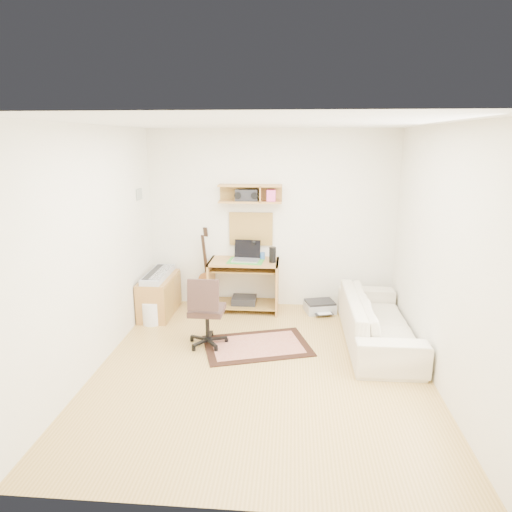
# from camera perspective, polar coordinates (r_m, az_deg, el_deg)

# --- Properties ---
(floor) EXTENTS (3.60, 4.00, 0.01)m
(floor) POSITION_cam_1_polar(r_m,az_deg,el_deg) (5.15, 0.74, -13.91)
(floor) COLOR tan
(floor) RESTS_ON ground
(ceiling) EXTENTS (3.60, 4.00, 0.01)m
(ceiling) POSITION_cam_1_polar(r_m,az_deg,el_deg) (4.53, 0.85, 16.51)
(ceiling) COLOR white
(ceiling) RESTS_ON ground
(back_wall) EXTENTS (3.60, 0.01, 2.60)m
(back_wall) POSITION_cam_1_polar(r_m,az_deg,el_deg) (6.63, 1.97, 4.55)
(back_wall) COLOR white
(back_wall) RESTS_ON ground
(left_wall) EXTENTS (0.01, 4.00, 2.60)m
(left_wall) POSITION_cam_1_polar(r_m,az_deg,el_deg) (5.12, -19.82, 0.69)
(left_wall) COLOR white
(left_wall) RESTS_ON ground
(right_wall) EXTENTS (0.01, 4.00, 2.60)m
(right_wall) POSITION_cam_1_polar(r_m,az_deg,el_deg) (4.90, 22.36, -0.14)
(right_wall) COLOR white
(right_wall) RESTS_ON ground
(wall_shelf) EXTENTS (0.90, 0.25, 0.26)m
(wall_shelf) POSITION_cam_1_polar(r_m,az_deg,el_deg) (6.47, -0.74, 7.88)
(wall_shelf) COLOR #B68040
(wall_shelf) RESTS_ON back_wall
(cork_board) EXTENTS (0.64, 0.03, 0.49)m
(cork_board) POSITION_cam_1_polar(r_m,az_deg,el_deg) (6.65, -0.64, 3.45)
(cork_board) COLOR tan
(cork_board) RESTS_ON back_wall
(wall_photo) EXTENTS (0.02, 0.20, 0.15)m
(wall_photo) POSITION_cam_1_polar(r_m,az_deg,el_deg) (6.41, -14.54, 7.55)
(wall_photo) COLOR #4C8CBF
(wall_photo) RESTS_ON left_wall
(desk) EXTENTS (1.00, 0.55, 0.75)m
(desk) POSITION_cam_1_polar(r_m,az_deg,el_deg) (6.61, -1.53, -3.74)
(desk) COLOR #B68040
(desk) RESTS_ON floor
(laptop) EXTENTS (0.41, 0.41, 0.29)m
(laptop) POSITION_cam_1_polar(r_m,az_deg,el_deg) (6.45, -1.29, 0.59)
(laptop) COLOR silver
(laptop) RESTS_ON desk
(speaker) EXTENTS (0.10, 0.10, 0.22)m
(speaker) POSITION_cam_1_polar(r_m,az_deg,el_deg) (6.40, 2.10, 0.16)
(speaker) COLOR black
(speaker) RESTS_ON desk
(desk_lamp) EXTENTS (0.09, 0.09, 0.28)m
(desk_lamp) POSITION_cam_1_polar(r_m,az_deg,el_deg) (6.59, 0.18, 0.87)
(desk_lamp) COLOR black
(desk_lamp) RESTS_ON desk
(pencil_cup) EXTENTS (0.07, 0.07, 0.10)m
(pencil_cup) POSITION_cam_1_polar(r_m,az_deg,el_deg) (6.57, 0.83, 0.00)
(pencil_cup) COLOR #3865A9
(pencil_cup) RESTS_ON desk
(boombox) EXTENTS (0.32, 0.14, 0.16)m
(boombox) POSITION_cam_1_polar(r_m,az_deg,el_deg) (6.47, -1.20, 7.71)
(boombox) COLOR black
(boombox) RESTS_ON wall_shelf
(rug) EXTENTS (1.44, 1.16, 0.02)m
(rug) POSITION_cam_1_polar(r_m,az_deg,el_deg) (5.61, 0.13, -11.24)
(rug) COLOR #CDAA89
(rug) RESTS_ON floor
(task_chair) EXTENTS (0.47, 0.47, 0.90)m
(task_chair) POSITION_cam_1_polar(r_m,az_deg,el_deg) (5.51, -6.20, -6.81)
(task_chair) COLOR #34231F
(task_chair) RESTS_ON floor
(cabinet) EXTENTS (0.40, 0.90, 0.55)m
(cabinet) POSITION_cam_1_polar(r_m,az_deg,el_deg) (6.65, -12.12, -4.88)
(cabinet) COLOR #B68040
(cabinet) RESTS_ON floor
(music_keyboard) EXTENTS (0.27, 0.87, 0.08)m
(music_keyboard) POSITION_cam_1_polar(r_m,az_deg,el_deg) (6.55, -12.26, -2.30)
(music_keyboard) COLOR #B2B5BA
(music_keyboard) RESTS_ON cabinet
(guitar) EXTENTS (0.36, 0.28, 1.19)m
(guitar) POSITION_cam_1_polar(r_m,az_deg,el_deg) (6.76, -6.46, -1.45)
(guitar) COLOR #A96634
(guitar) RESTS_ON floor
(waste_basket) EXTENTS (0.33, 0.33, 0.31)m
(waste_basket) POSITION_cam_1_polar(r_m,az_deg,el_deg) (6.36, -13.02, -6.99)
(waste_basket) COLOR white
(waste_basket) RESTS_ON floor
(printer) EXTENTS (0.49, 0.42, 0.16)m
(printer) POSITION_cam_1_polar(r_m,az_deg,el_deg) (6.69, 8.06, -6.31)
(printer) COLOR #A5A8AA
(printer) RESTS_ON floor
(sofa) EXTENTS (0.58, 1.98, 0.77)m
(sofa) POSITION_cam_1_polar(r_m,az_deg,el_deg) (5.78, 15.18, -6.90)
(sofa) COLOR beige
(sofa) RESTS_ON floor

